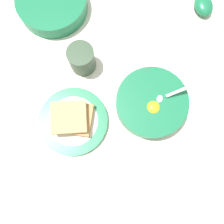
% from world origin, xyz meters
% --- Properties ---
extents(ground_plane, '(3.00, 3.00, 0.00)m').
position_xyz_m(ground_plane, '(0.00, 0.00, 0.00)').
color(ground_plane, silver).
extents(egg_bowl, '(0.18, 0.18, 0.08)m').
position_xyz_m(egg_bowl, '(-0.08, -0.10, 0.02)').
color(egg_bowl, '#196B42').
rests_on(egg_bowl, ground_plane).
extents(toast_plate, '(0.18, 0.18, 0.02)m').
position_xyz_m(toast_plate, '(-0.19, 0.07, 0.01)').
color(toast_plate, '#196B42').
rests_on(toast_plate, ground_plane).
extents(toast_sandwich, '(0.11, 0.11, 0.04)m').
position_xyz_m(toast_sandwich, '(-0.19, 0.07, 0.04)').
color(toast_sandwich, tan).
rests_on(toast_sandwich, toast_plate).
extents(soup_spoon, '(0.14, 0.10, 0.03)m').
position_xyz_m(soup_spoon, '(0.25, -0.15, 0.01)').
color(soup_spoon, '#196B42').
rests_on(soup_spoon, ground_plane).
extents(congee_bowl, '(0.20, 0.20, 0.04)m').
position_xyz_m(congee_bowl, '(0.10, 0.25, 0.02)').
color(congee_bowl, '#196B42').
rests_on(congee_bowl, ground_plane).
extents(drinking_cup, '(0.07, 0.07, 0.07)m').
position_xyz_m(drinking_cup, '(-0.03, 0.11, 0.04)').
color(drinking_cup, '#334733').
rests_on(drinking_cup, ground_plane).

